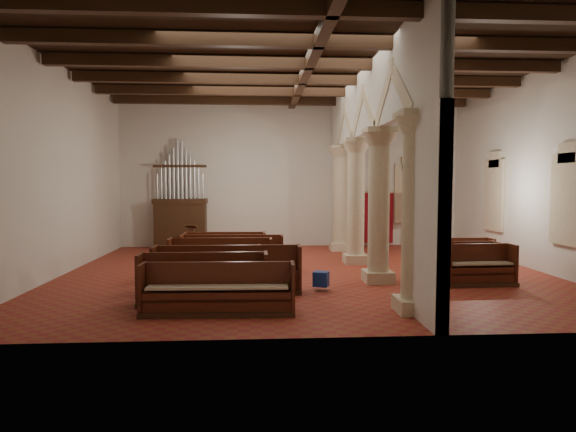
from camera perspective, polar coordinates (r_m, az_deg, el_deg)
The scene contains 30 objects.
floor at distance 14.31m, azimuth 2.06°, elevation -6.68°, with size 14.00×14.00×0.00m, color maroon.
ceiling at distance 14.46m, azimuth 2.12°, elevation 17.39°, with size 14.00×14.00×0.00m, color black.
wall_back at distance 20.05m, azimuth 0.40°, elevation 4.99°, with size 14.00×0.02×6.00m, color beige.
wall_front at distance 8.12m, azimuth 6.26°, elevation 6.43°, with size 14.00×0.02×6.00m, color beige.
wall_left at distance 15.09m, azimuth -25.52°, elevation 4.93°, with size 0.02×12.00×6.00m, color beige.
wall_right at distance 16.32m, azimuth 27.46°, elevation 4.77°, with size 0.02×12.00×6.00m, color beige.
ceiling_beams at distance 14.42m, azimuth 2.12°, elevation 16.69°, with size 13.80×11.80×0.30m, color #321E10, non-canonical shape.
arcade at distance 14.38m, azimuth 9.31°, elevation 7.58°, with size 0.90×11.90×6.00m.
window_right_a at distance 15.04m, azimuth 30.23°, elevation 1.73°, with size 0.03×1.00×2.20m, color #2C634A.
window_right_b at distance 18.50m, azimuth 23.34°, elevation 2.27°, with size 0.03×1.00×2.20m, color #2C634A.
window_back at distance 20.97m, azimuth 14.18°, elevation 2.64°, with size 1.00×0.03×2.20m, color #2C634A.
pipe_organ at distance 19.79m, azimuth -12.61°, elevation 0.19°, with size 2.10×0.85×4.40m.
lectern at distance 18.77m, azimuth -11.32°, elevation -2.83°, with size 0.49×0.50×1.08m.
dossal_curtain at distance 20.56m, azimuth 10.19°, elevation -0.21°, with size 1.80×0.07×2.17m.
processional_banner at distance 18.88m, azimuth 16.29°, elevation -1.74°, with size 0.58×0.73×2.51m.
hymnal_box_a at distance 10.33m, azimuth -1.00°, elevation -9.28°, with size 0.36×0.29×0.36m, color #162D9C.
hymnal_box_b at distance 11.95m, azimuth 3.94°, elevation -7.46°, with size 0.36×0.29×0.36m, color navy.
hymnal_box_c at distance 14.32m, azimuth -1.21°, elevation -5.70°, with size 0.28×0.23×0.28m, color navy.
tube_heater_a at distance 10.44m, azimuth -8.01°, elevation -9.85°, with size 0.09×0.09×0.92m, color white.
tube_heater_b at distance 10.87m, azimuth -9.51°, elevation -9.31°, with size 0.09×0.09×0.86m, color white.
nave_pew_0 at distance 9.93m, azimuth -8.28°, elevation -9.50°, with size 3.10×0.78×1.03m.
nave_pew_1 at distance 10.74m, azimuth -9.96°, elevation -8.32°, with size 2.79×0.75×1.12m.
nave_pew_2 at distance 11.72m, azimuth -7.20°, elevation -7.25°, with size 3.54×0.78×1.13m.
nave_pew_3 at distance 12.84m, azimuth -9.16°, elevation -6.49°, with size 2.71×0.84×0.99m.
nave_pew_4 at distance 14.00m, azimuth -7.99°, elevation -5.52°, with size 2.98×0.80×1.05m.
nave_pew_5 at distance 14.94m, azimuth -6.65°, elevation -4.93°, with size 3.19×0.88×1.04m.
nave_pew_6 at distance 15.78m, azimuth -7.47°, elevation -4.45°, with size 2.65×0.73×1.04m.
aisle_pew_0 at distance 13.46m, azimuth 21.64°, elevation -6.10°, with size 1.86×0.77×1.06m.
aisle_pew_1 at distance 14.37m, azimuth 20.31°, elevation -5.52°, with size 1.81×0.71×1.00m.
aisle_pew_2 at distance 15.63m, azimuth 20.14°, elevation -4.81°, with size 1.73×0.67×0.96m.
Camera 1 is at (-1.38, -14.00, 2.65)m, focal length 30.00 mm.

